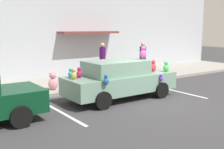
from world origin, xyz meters
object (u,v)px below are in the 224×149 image
teddy_bear_on_sidewalk (53,81)px  pedestrian_walking_past (103,60)px  plush_covered_car (120,79)px  pedestrian_near_shopfront (143,59)px

teddy_bear_on_sidewalk → pedestrian_walking_past: (3.93, 2.05, 0.49)m
plush_covered_car → teddy_bear_on_sidewalk: plush_covered_car is taller
pedestrian_walking_past → teddy_bear_on_sidewalk: bearing=-152.5°
pedestrian_near_shopfront → pedestrian_walking_past: 2.49m
plush_covered_car → pedestrian_near_shopfront: plush_covered_car is taller
teddy_bear_on_sidewalk → pedestrian_near_shopfront: bearing=11.6°
plush_covered_car → pedestrian_walking_past: plush_covered_car is taller
pedestrian_near_shopfront → pedestrian_walking_past: size_ratio=1.00×
plush_covered_car → pedestrian_near_shopfront: size_ratio=2.51×
pedestrian_walking_past → plush_covered_car: bearing=-115.7°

